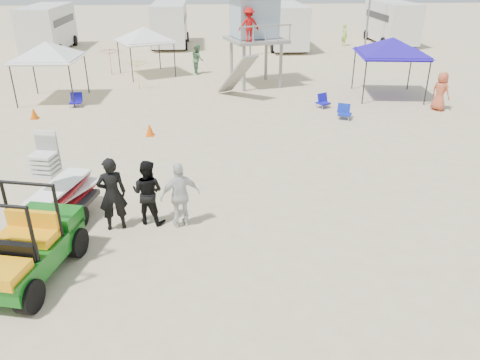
{
  "coord_description": "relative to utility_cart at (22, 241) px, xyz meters",
  "views": [
    {
      "loc": [
        -0.27,
        -7.58,
        6.31
      ],
      "look_at": [
        0.5,
        3.0,
        1.3
      ],
      "focal_mm": 35.0,
      "sensor_mm": 36.0,
      "label": 1
    }
  ],
  "objects": [
    {
      "name": "canopy_white_c",
      "position": [
        0.46,
        19.9,
        1.7
      ],
      "size": [
        3.63,
        3.63,
        3.2
      ],
      "color": "black",
      "rests_on": "ground"
    },
    {
      "name": "cone_near",
      "position": [
        1.69,
        9.07,
        -0.71
      ],
      "size": [
        0.34,
        0.34,
        0.5
      ],
      "primitive_type": "cone",
      "color": "#F65907",
      "rests_on": "ground"
    },
    {
      "name": "canopy_blue",
      "position": [
        13.09,
        14.15,
        1.81
      ],
      "size": [
        3.46,
        3.46,
        3.31
      ],
      "color": "black",
      "rests_on": "ground"
    },
    {
      "name": "rv_mid_right",
      "position": [
        10.24,
        28.95,
        0.84
      ],
      "size": [
        2.64,
        7.0,
        3.25
      ],
      "color": "silver",
      "rests_on": "ground"
    },
    {
      "name": "surf_trailer",
      "position": [
        0.0,
        2.34,
        -0.05
      ],
      "size": [
        1.85,
        2.75,
        2.23
      ],
      "color": "black",
      "rests_on": "ground"
    },
    {
      "name": "beach_chair_c",
      "position": [
        9.94,
        10.7,
        -0.64
      ],
      "size": [
        0.71,
        0.79,
        0.64
      ],
      "color": "#0F24A4",
      "rests_on": "ground"
    },
    {
      "name": "man_mid",
      "position": [
        2.37,
        2.29,
        -0.08
      ],
      "size": [
        1.02,
        0.91,
        1.75
      ],
      "primitive_type": "imported",
      "rotation": [
        0.0,
        0.0,
        2.81
      ],
      "color": "black",
      "rests_on": "ground"
    },
    {
      "name": "umbrella_b",
      "position": [
        0.4,
        16.57,
        -0.18
      ],
      "size": [
        2.4,
        2.41,
        1.55
      ],
      "primitive_type": "imported",
      "rotation": [
        0.0,
        0.0,
        0.71
      ],
      "color": "yellow",
      "rests_on": "ground"
    },
    {
      "name": "man_right",
      "position": [
        3.22,
        2.04,
        -0.08
      ],
      "size": [
        1.11,
        0.72,
        1.76
      ],
      "primitive_type": "imported",
      "rotation": [
        0.0,
        0.0,
        3.45
      ],
      "color": "silver",
      "rests_on": "ground"
    },
    {
      "name": "lifeguard_tower",
      "position": [
        6.6,
        17.11,
        2.43
      ],
      "size": [
        3.48,
        3.48,
        4.54
      ],
      "color": "gray",
      "rests_on": "ground"
    },
    {
      "name": "cone_far",
      "position": [
        -3.57,
        11.62,
        -0.71
      ],
      "size": [
        0.34,
        0.34,
        0.5
      ],
      "primitive_type": "cone",
      "color": "#D75406",
      "rests_on": "ground"
    },
    {
      "name": "beach_chair_b",
      "position": [
        9.42,
        12.49,
        -0.64
      ],
      "size": [
        0.72,
        0.8,
        0.64
      ],
      "color": "#1310B0",
      "rests_on": "ground"
    },
    {
      "name": "rv_far_left",
      "position": [
        -7.76,
        28.95,
        0.84
      ],
      "size": [
        2.64,
        6.8,
        3.25
      ],
      "color": "silver",
      "rests_on": "ground"
    },
    {
      "name": "rv_mid_left",
      "position": [
        1.24,
        30.45,
        0.84
      ],
      "size": [
        2.65,
        6.5,
        3.25
      ],
      "color": "silver",
      "rests_on": "ground"
    },
    {
      "name": "rv_far_right",
      "position": [
        19.24,
        30.45,
        0.84
      ],
      "size": [
        2.64,
        6.6,
        3.25
      ],
      "color": "silver",
      "rests_on": "ground"
    },
    {
      "name": "umbrella_a",
      "position": [
        -1.72,
        20.24,
        -0.17
      ],
      "size": [
        1.89,
        1.92,
        1.57
      ],
      "primitive_type": "imported",
      "rotation": [
        0.0,
        0.0,
        0.11
      ],
      "color": "#BF143B",
      "rests_on": "ground"
    },
    {
      "name": "ground",
      "position": [
        4.24,
        -1.05,
        -0.96
      ],
      "size": [
        140.0,
        140.0,
        0.0
      ],
      "primitive_type": "plane",
      "color": "beige",
      "rests_on": "ground"
    },
    {
      "name": "beach_chair_a",
      "position": [
        -2.19,
        13.47,
        -0.64
      ],
      "size": [
        0.55,
        0.58,
        0.64
      ],
      "color": "#130D94",
      "rests_on": "ground"
    },
    {
      "name": "distant_beachgoers",
      "position": [
        9.97,
        18.73,
        -0.09
      ],
      "size": [
        12.37,
        18.76,
        1.75
      ],
      "color": "#45734C",
      "rests_on": "ground"
    },
    {
      "name": "utility_cart",
      "position": [
        0.0,
        0.0,
        0.0
      ],
      "size": [
        1.93,
        2.94,
        2.05
      ],
      "color": "#0E5B12",
      "rests_on": "ground"
    },
    {
      "name": "man_left",
      "position": [
        1.52,
        2.04,
        0.02
      ],
      "size": [
        0.82,
        0.64,
        1.96
      ],
      "primitive_type": "imported",
      "rotation": [
        0.0,
        0.0,
        3.41
      ],
      "color": "black",
      "rests_on": "ground"
    },
    {
      "name": "canopy_white_a",
      "position": [
        -3.52,
        14.62,
        1.74
      ],
      "size": [
        2.91,
        2.91,
        3.24
      ],
      "color": "black",
      "rests_on": "ground"
    }
  ]
}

